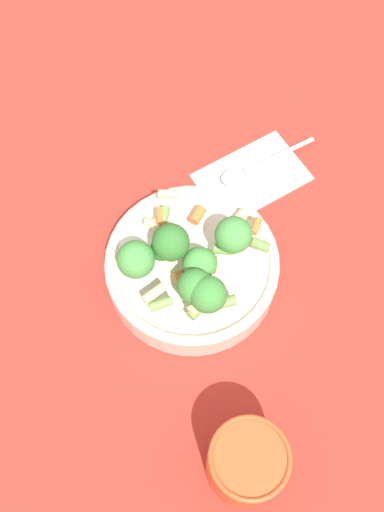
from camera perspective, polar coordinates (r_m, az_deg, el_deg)
name	(u,v)px	position (r m, az deg, el deg)	size (l,w,h in m)	color
ground_plane	(192,275)	(0.80, 0.00, -1.80)	(3.00, 3.00, 0.00)	#B72D23
bowl	(192,267)	(0.77, 0.00, -1.01)	(0.22, 0.22, 0.05)	beige
pasta_salad	(189,260)	(0.70, -0.28, -0.42)	(0.19, 0.18, 0.08)	#8CB766
cup	(247,463)	(0.69, 5.23, -19.00)	(0.09, 0.09, 0.10)	#CC4C23
napkin	(252,177)	(0.87, 5.72, 7.54)	(0.18, 0.16, 0.01)	#B2BCC6
spoon	(251,168)	(0.87, 5.59, 8.33)	(0.15, 0.08, 0.01)	silver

